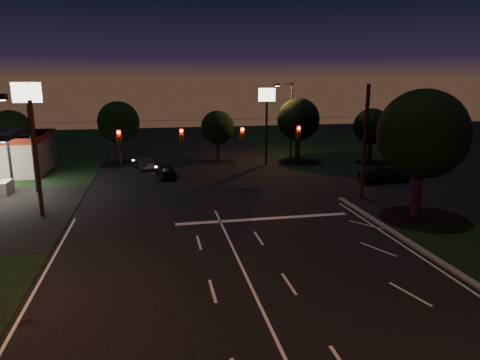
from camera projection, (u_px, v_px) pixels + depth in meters
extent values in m
plane|color=black|center=(262.00, 310.00, 17.77)|extent=(140.00, 140.00, 0.00)
cube|color=black|center=(442.00, 190.00, 36.84)|extent=(20.00, 16.00, 0.02)
cube|color=silver|center=(263.00, 219.00, 29.31)|extent=(12.00, 0.50, 0.01)
cylinder|color=black|center=(361.00, 198.00, 34.36)|extent=(0.30, 0.30, 9.00)
cylinder|color=black|center=(43.00, 216.00, 29.81)|extent=(0.28, 0.28, 8.00)
cylinder|color=black|center=(212.00, 127.00, 30.71)|extent=(24.00, 0.03, 0.03)
cylinder|color=black|center=(212.00, 120.00, 30.59)|extent=(24.00, 0.02, 0.02)
cube|color=#3F3307|center=(119.00, 137.00, 29.60)|extent=(0.32, 0.26, 1.00)
sphere|color=#FF0705|center=(119.00, 132.00, 29.37)|extent=(0.22, 0.22, 0.22)
sphere|color=black|center=(119.00, 137.00, 29.45)|extent=(0.20, 0.20, 0.20)
sphere|color=black|center=(119.00, 142.00, 29.52)|extent=(0.20, 0.20, 0.20)
cube|color=#3F3307|center=(181.00, 135.00, 30.42)|extent=(0.32, 0.26, 1.00)
sphere|color=#FF0705|center=(181.00, 131.00, 30.19)|extent=(0.22, 0.22, 0.22)
sphere|color=black|center=(182.00, 135.00, 30.26)|extent=(0.20, 0.20, 0.20)
sphere|color=black|center=(182.00, 140.00, 30.34)|extent=(0.20, 0.20, 0.20)
cube|color=#3F3307|center=(242.00, 134.00, 31.25)|extent=(0.32, 0.26, 1.00)
sphere|color=#FF0705|center=(242.00, 129.00, 31.02)|extent=(0.22, 0.22, 0.22)
sphere|color=black|center=(242.00, 134.00, 31.10)|extent=(0.20, 0.20, 0.20)
sphere|color=black|center=(242.00, 138.00, 31.17)|extent=(0.20, 0.20, 0.20)
cube|color=#3F3307|center=(298.00, 132.00, 32.07)|extent=(0.32, 0.26, 1.00)
sphere|color=#FF0705|center=(299.00, 128.00, 31.84)|extent=(0.22, 0.22, 0.22)
sphere|color=black|center=(299.00, 133.00, 31.91)|extent=(0.20, 0.20, 0.20)
sphere|color=black|center=(299.00, 137.00, 31.99)|extent=(0.20, 0.20, 0.20)
cube|color=gray|center=(5.00, 188.00, 35.51)|extent=(0.80, 2.00, 1.10)
cylinder|color=black|center=(10.00, 161.00, 36.99)|extent=(0.24, 0.24, 4.80)
cylinder|color=black|center=(33.00, 149.00, 35.25)|extent=(0.24, 0.24, 7.50)
cube|color=white|center=(27.00, 92.00, 34.20)|extent=(2.20, 0.30, 1.60)
cylinder|color=black|center=(266.00, 133.00, 47.12)|extent=(0.24, 0.24, 7.00)
cube|color=white|center=(267.00, 95.00, 46.15)|extent=(1.80, 0.30, 1.40)
cylinder|color=black|center=(291.00, 122.00, 49.46)|extent=(0.20, 0.20, 9.00)
cylinder|color=black|center=(285.00, 84.00, 48.30)|extent=(1.80, 0.12, 0.12)
cube|color=black|center=(277.00, 85.00, 48.15)|extent=(0.60, 0.35, 0.22)
cube|color=orange|center=(277.00, 86.00, 48.18)|extent=(0.45, 0.25, 0.04)
cylinder|color=black|center=(417.00, 189.00, 29.42)|extent=(0.60, 0.60, 4.00)
sphere|color=black|center=(422.00, 134.00, 28.55)|extent=(6.00, 6.00, 6.00)
sphere|color=black|center=(426.00, 136.00, 29.14)|extent=(4.50, 4.50, 4.50)
sphere|color=black|center=(411.00, 136.00, 28.75)|extent=(4.20, 4.20, 4.20)
cylinder|color=black|center=(14.00, 160.00, 42.64)|extent=(0.49, 0.49, 3.00)
sphere|color=black|center=(10.00, 132.00, 42.00)|extent=(4.20, 4.20, 4.20)
sphere|color=black|center=(16.00, 132.00, 42.41)|extent=(3.15, 3.15, 3.15)
sphere|color=black|center=(7.00, 132.00, 42.14)|extent=(2.94, 2.94, 2.94)
cylinder|color=black|center=(120.00, 149.00, 48.33)|extent=(0.52, 0.52, 3.25)
sphere|color=black|center=(118.00, 122.00, 47.63)|extent=(4.60, 4.60, 4.60)
sphere|color=black|center=(123.00, 123.00, 48.08)|extent=(3.45, 3.45, 3.45)
sphere|color=black|center=(114.00, 123.00, 47.78)|extent=(3.22, 3.22, 3.22)
cylinder|color=black|center=(218.00, 150.00, 49.52)|extent=(0.47, 0.47, 2.75)
sphere|color=black|center=(218.00, 127.00, 48.93)|extent=(3.80, 3.80, 3.80)
sphere|color=black|center=(220.00, 128.00, 49.30)|extent=(2.85, 2.85, 2.85)
sphere|color=black|center=(214.00, 128.00, 49.06)|extent=(2.66, 2.66, 2.66)
cylinder|color=black|center=(298.00, 147.00, 49.24)|extent=(0.53, 0.53, 3.40)
sphere|color=black|center=(298.00, 119.00, 48.51)|extent=(4.80, 4.80, 4.80)
sphere|color=black|center=(301.00, 120.00, 48.98)|extent=(3.60, 3.60, 3.60)
sphere|color=black|center=(294.00, 120.00, 48.67)|extent=(3.36, 3.36, 3.36)
cylinder|color=black|center=(370.00, 150.00, 48.91)|extent=(0.48, 0.48, 2.90)
sphere|color=black|center=(371.00, 126.00, 48.28)|extent=(4.00, 4.00, 4.00)
sphere|color=black|center=(373.00, 127.00, 48.67)|extent=(3.00, 3.00, 3.00)
sphere|color=black|center=(367.00, 127.00, 48.42)|extent=(2.80, 2.80, 2.80)
imported|color=black|center=(166.00, 171.00, 41.46)|extent=(2.25, 4.30, 1.40)
imported|color=black|center=(144.00, 164.00, 45.25)|extent=(2.42, 4.04, 1.26)
imported|color=black|center=(384.00, 174.00, 39.58)|extent=(5.24, 2.59, 1.46)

